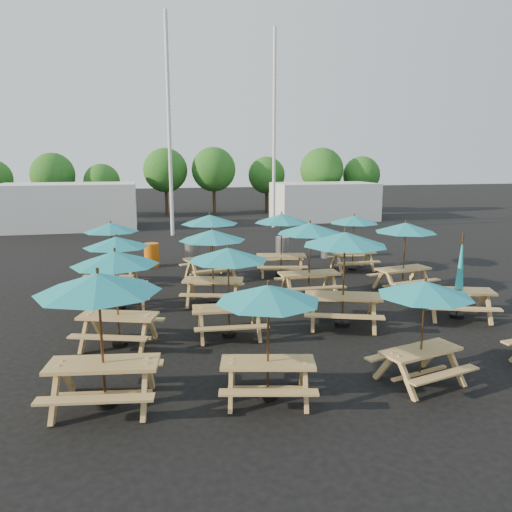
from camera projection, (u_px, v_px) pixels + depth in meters
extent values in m
plane|color=black|center=(267.00, 300.00, 15.52)|extent=(120.00, 120.00, 0.00)
cube|color=tan|center=(103.00, 364.00, 8.73)|extent=(2.01, 1.02, 0.06)
cube|color=tan|center=(95.00, 399.00, 8.11)|extent=(1.94, 0.55, 0.04)
cube|color=tan|center=(112.00, 364.00, 9.48)|extent=(1.94, 0.55, 0.04)
cylinder|color=black|center=(106.00, 403.00, 8.88)|extent=(0.38, 0.38, 0.11)
cylinder|color=brown|center=(102.00, 340.00, 8.65)|extent=(0.05, 0.05, 2.45)
cone|color=teal|center=(98.00, 283.00, 8.45)|extent=(2.43, 2.43, 0.34)
cube|color=tan|center=(118.00, 316.00, 11.58)|extent=(1.92, 1.23, 0.06)
cube|color=tan|center=(108.00, 337.00, 11.00)|extent=(1.77, 0.80, 0.04)
cube|color=tan|center=(128.00, 319.00, 12.28)|extent=(1.77, 0.80, 0.04)
cylinder|color=black|center=(120.00, 344.00, 11.71)|extent=(0.36, 0.36, 0.10)
cylinder|color=brown|center=(117.00, 299.00, 11.50)|extent=(0.04, 0.04, 2.28)
cone|color=teal|center=(115.00, 258.00, 11.32)|extent=(2.52, 2.52, 0.32)
cube|color=tan|center=(119.00, 286.00, 14.47)|extent=(1.70, 0.69, 0.06)
cube|color=tan|center=(119.00, 301.00, 13.93)|extent=(1.69, 0.27, 0.04)
cube|color=tan|center=(120.00, 289.00, 15.11)|extent=(1.69, 0.27, 0.04)
cylinder|color=black|center=(120.00, 307.00, 14.59)|extent=(0.34, 0.34, 0.09)
cylinder|color=brown|center=(118.00, 273.00, 14.39)|extent=(0.04, 0.04, 2.16)
cone|color=teal|center=(116.00, 242.00, 14.22)|extent=(1.92, 1.92, 0.30)
cube|color=tan|center=(113.00, 264.00, 17.36)|extent=(1.80, 1.03, 0.06)
cube|color=tan|center=(108.00, 276.00, 16.80)|extent=(1.71, 0.62, 0.04)
cube|color=tan|center=(118.00, 268.00, 18.02)|extent=(1.71, 0.62, 0.04)
cylinder|color=black|center=(114.00, 282.00, 17.49)|extent=(0.34, 0.34, 0.09)
cylinder|color=brown|center=(112.00, 253.00, 17.28)|extent=(0.04, 0.04, 2.17)
cone|color=teal|center=(111.00, 227.00, 17.11)|extent=(2.27, 2.27, 0.30)
cube|color=tan|center=(268.00, 363.00, 9.02)|extent=(1.80, 1.03, 0.06)
cube|color=tan|center=(269.00, 393.00, 8.46)|extent=(1.71, 0.61, 0.04)
cube|color=tan|center=(267.00, 363.00, 9.69)|extent=(1.71, 0.61, 0.04)
cylinder|color=black|center=(268.00, 396.00, 9.15)|extent=(0.34, 0.34, 0.09)
cylinder|color=brown|center=(268.00, 342.00, 8.95)|extent=(0.04, 0.04, 2.17)
cone|color=teal|center=(268.00, 293.00, 8.77)|extent=(2.27, 2.27, 0.30)
cube|color=tan|center=(229.00, 308.00, 12.21)|extent=(1.80, 0.81, 0.06)
cube|color=tan|center=(232.00, 328.00, 11.64)|extent=(1.77, 0.37, 0.04)
cube|color=tan|center=(226.00, 311.00, 12.89)|extent=(1.77, 0.37, 0.04)
cylinder|color=black|center=(229.00, 334.00, 12.34)|extent=(0.35, 0.35, 0.10)
cylinder|color=brown|center=(229.00, 292.00, 12.13)|extent=(0.04, 0.04, 2.25)
cone|color=teal|center=(228.00, 254.00, 11.95)|extent=(2.09, 2.09, 0.31)
cube|color=tan|center=(213.00, 280.00, 14.97)|extent=(1.91, 1.16, 0.06)
cube|color=tan|center=(210.00, 295.00, 14.38)|extent=(1.79, 0.73, 0.04)
cube|color=tan|center=(216.00, 284.00, 15.66)|extent=(1.79, 0.73, 0.04)
cylinder|color=black|center=(213.00, 302.00, 15.10)|extent=(0.36, 0.36, 0.10)
cylinder|color=brown|center=(213.00, 267.00, 14.89)|extent=(0.04, 0.04, 2.28)
cone|color=teal|center=(212.00, 235.00, 14.70)|extent=(2.46, 2.46, 0.32)
cube|color=tan|center=(210.00, 258.00, 18.10)|extent=(1.97, 1.17, 0.06)
cube|color=tan|center=(218.00, 270.00, 17.56)|extent=(1.86, 0.72, 0.04)
cube|color=tan|center=(204.00, 263.00, 18.74)|extent=(1.86, 0.72, 0.04)
cylinder|color=black|center=(211.00, 277.00, 18.23)|extent=(0.37, 0.37, 0.10)
cylinder|color=brown|center=(210.00, 247.00, 18.01)|extent=(0.05, 0.05, 2.37)
cone|color=teal|center=(210.00, 219.00, 17.82)|extent=(2.52, 2.52, 0.33)
cube|color=tan|center=(421.00, 351.00, 9.67)|extent=(1.73, 1.01, 0.05)
cube|color=tan|center=(444.00, 375.00, 9.20)|extent=(1.63, 0.62, 0.04)
cube|color=tan|center=(399.00, 353.00, 10.24)|extent=(1.63, 0.62, 0.04)
cylinder|color=black|center=(419.00, 380.00, 9.79)|extent=(0.32, 0.32, 0.09)
cylinder|color=brown|center=(422.00, 332.00, 9.60)|extent=(0.04, 0.04, 2.07)
cone|color=teal|center=(425.00, 288.00, 9.43)|extent=(2.20, 2.20, 0.29)
cube|color=tan|center=(343.00, 296.00, 12.97)|extent=(2.11, 1.39, 0.07)
cube|color=tan|center=(344.00, 316.00, 12.32)|extent=(1.95, 0.93, 0.04)
cube|color=tan|center=(341.00, 300.00, 13.73)|extent=(1.95, 0.93, 0.04)
cylinder|color=black|center=(342.00, 324.00, 13.11)|extent=(0.39, 0.39, 0.11)
cylinder|color=brown|center=(344.00, 279.00, 12.88)|extent=(0.05, 0.05, 2.52)
cone|color=teal|center=(345.00, 239.00, 12.67)|extent=(2.81, 2.81, 0.35)
cube|color=tan|center=(309.00, 273.00, 15.67)|extent=(1.88, 0.74, 0.06)
cube|color=tan|center=(316.00, 288.00, 15.07)|extent=(1.87, 0.27, 0.04)
cube|color=tan|center=(302.00, 278.00, 16.39)|extent=(1.87, 0.27, 0.04)
cylinder|color=black|center=(309.00, 295.00, 15.81)|extent=(0.37, 0.37, 0.10)
cylinder|color=brown|center=(309.00, 260.00, 15.59)|extent=(0.05, 0.05, 2.39)
cone|color=teal|center=(310.00, 228.00, 15.39)|extent=(2.10, 2.10, 0.33)
cube|color=tan|center=(281.00, 256.00, 18.63)|extent=(1.93, 1.06, 0.06)
cube|color=tan|center=(282.00, 267.00, 18.03)|extent=(1.84, 0.62, 0.04)
cube|color=tan|center=(280.00, 260.00, 19.35)|extent=(1.84, 0.62, 0.04)
cylinder|color=black|center=(281.00, 274.00, 18.77)|extent=(0.37, 0.37, 0.10)
cylinder|color=brown|center=(281.00, 245.00, 18.55)|extent=(0.04, 0.04, 2.33)
cone|color=teal|center=(282.00, 218.00, 18.36)|extent=(2.40, 2.40, 0.32)
cube|color=tan|center=(459.00, 291.00, 13.65)|extent=(1.98, 1.29, 0.06)
cube|color=tan|center=(465.00, 309.00, 13.05)|extent=(1.83, 0.86, 0.04)
cube|color=tan|center=(451.00, 295.00, 14.37)|extent=(1.83, 0.86, 0.04)
cylinder|color=black|center=(457.00, 316.00, 13.79)|extent=(0.37, 0.37, 0.10)
cylinder|color=brown|center=(460.00, 276.00, 13.57)|extent=(0.05, 0.05, 2.36)
cone|color=teal|center=(461.00, 261.00, 13.49)|extent=(0.23, 0.23, 1.54)
cube|color=tan|center=(403.00, 269.00, 16.47)|extent=(1.89, 0.99, 0.06)
cube|color=tan|center=(416.00, 282.00, 15.93)|extent=(1.81, 0.55, 0.04)
cube|color=tan|center=(390.00, 273.00, 17.12)|extent=(1.81, 0.55, 0.04)
cylinder|color=black|center=(402.00, 289.00, 16.60)|extent=(0.36, 0.36, 0.10)
cylinder|color=brown|center=(404.00, 257.00, 16.39)|extent=(0.04, 0.04, 2.30)
cone|color=teal|center=(406.00, 227.00, 16.20)|extent=(2.31, 2.31, 0.32)
cube|color=tan|center=(353.00, 252.00, 19.54)|extent=(1.71, 0.70, 0.06)
cube|color=tan|center=(359.00, 262.00, 18.99)|extent=(1.70, 0.28, 0.04)
cube|color=tan|center=(347.00, 256.00, 20.19)|extent=(1.70, 0.28, 0.04)
cylinder|color=black|center=(352.00, 269.00, 19.66)|extent=(0.34, 0.34, 0.09)
cylinder|color=brown|center=(353.00, 243.00, 19.46)|extent=(0.04, 0.04, 2.17)
cone|color=teal|center=(354.00, 219.00, 19.29)|extent=(1.93, 1.93, 0.30)
cylinder|color=#CE600C|center=(152.00, 255.00, 20.18)|extent=(0.59, 0.59, 0.96)
cylinder|color=gray|center=(192.00, 252.00, 20.74)|extent=(0.59, 0.59, 0.96)
cylinder|color=gray|center=(282.00, 248.00, 21.79)|extent=(0.59, 0.59, 0.96)
cylinder|color=gray|center=(328.00, 247.00, 22.01)|extent=(0.59, 0.59, 0.96)
cylinder|color=silver|center=(169.00, 127.00, 27.30)|extent=(0.20, 0.20, 12.00)
cylinder|color=silver|center=(274.00, 130.00, 30.65)|extent=(0.20, 0.20, 12.00)
cube|color=silver|center=(69.00, 206.00, 30.69)|extent=(8.00, 4.00, 2.80)
cube|color=silver|center=(324.00, 201.00, 35.42)|extent=(7.00, 4.00, 2.60)
cylinder|color=#382314|center=(55.00, 204.00, 36.01)|extent=(0.24, 0.24, 2.14)
sphere|color=#1E5919|center=(53.00, 175.00, 35.61)|extent=(3.11, 3.11, 3.11)
cylinder|color=#382314|center=(103.00, 206.00, 36.55)|extent=(0.24, 0.24, 1.78)
sphere|color=#1E5919|center=(102.00, 182.00, 36.21)|extent=(2.59, 2.59, 2.59)
cylinder|color=#382314|center=(166.00, 200.00, 38.54)|extent=(0.24, 0.24, 2.31)
sphere|color=#1E5919|center=(165.00, 170.00, 38.10)|extent=(3.36, 3.36, 3.36)
cylinder|color=#382314|center=(214.00, 199.00, 38.91)|extent=(0.24, 0.24, 2.35)
sphere|color=#1E5919|center=(214.00, 169.00, 38.46)|extent=(3.41, 3.41, 3.41)
cylinder|color=#382314|center=(266.00, 200.00, 40.29)|extent=(0.24, 0.24, 2.02)
sphere|color=#1E5919|center=(267.00, 175.00, 39.91)|extent=(2.94, 2.94, 2.94)
cylinder|color=#382314|center=(321.00, 199.00, 39.45)|extent=(0.24, 0.24, 2.32)
sphere|color=#1E5919|center=(322.00, 170.00, 39.01)|extent=(3.38, 3.38, 3.38)
cylinder|color=#382314|center=(361.00, 200.00, 40.25)|extent=(0.24, 0.24, 2.03)
sphere|color=#1E5919|center=(362.00, 175.00, 39.87)|extent=(2.95, 2.95, 2.95)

